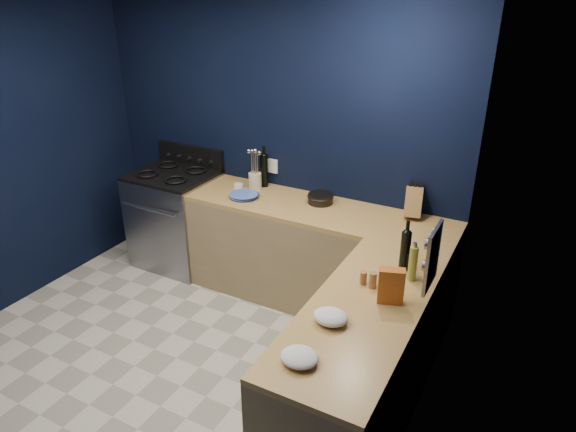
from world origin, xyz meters
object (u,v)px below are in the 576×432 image
Objects in this scene: plate_stack at (244,196)px; knife_block at (414,201)px; gas_range at (177,220)px; crouton_bag at (391,286)px; utensil_crock at (255,181)px.

knife_block is (1.40, 0.33, 0.10)m from plate_stack.
gas_range is 4.16× the size of crouton_bag.
plate_stack is at bearing -84.44° from utensil_crock.
gas_range is 6.34× the size of utensil_crock.
plate_stack is 0.24m from utensil_crock.
utensil_crock is (0.83, 0.16, 0.51)m from gas_range.
plate_stack is 1.44m from knife_block.
utensil_crock is 0.61× the size of knife_block.
crouton_bag is at bearing -22.18° from gas_range.
gas_range is at bearing -169.09° from utensil_crock.
knife_block is 1.29m from crouton_bag.
knife_block reaches higher than utensil_crock.
plate_stack is 1.14× the size of crouton_bag.
crouton_bag is at bearing -92.46° from knife_block.
plate_stack is at bearing -4.64° from gas_range.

